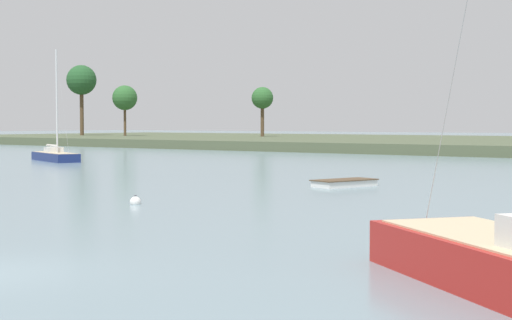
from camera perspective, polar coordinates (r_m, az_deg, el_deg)
The scene contains 6 objects.
sailboat_navy at distance 69.15m, azimuth -14.51°, elevation 0.11°, with size 7.62×4.57×10.02m.
dinghy_white at distance 40.59m, azimuth 6.50°, elevation -1.75°, with size 2.60×3.78×0.50m.
mooring_buoy_white at distance 31.99m, azimuth -8.83°, elevation -3.06°, with size 0.46×0.46×0.51m.
shore_tree_inland_b at distance 136.96m, azimuth -12.68°, elevation 5.69°, with size 5.10×5.10×12.04m.
shore_tree_far_right at distance 131.06m, azimuth -9.60°, elevation 4.50°, with size 4.12×4.12×8.37m.
shore_tree_inland_c at distance 122.69m, azimuth 0.47°, elevation 4.52°, with size 3.43×3.43×7.80m.
Camera 1 is at (14.68, -10.25, 3.31)m, focal length 54.56 mm.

